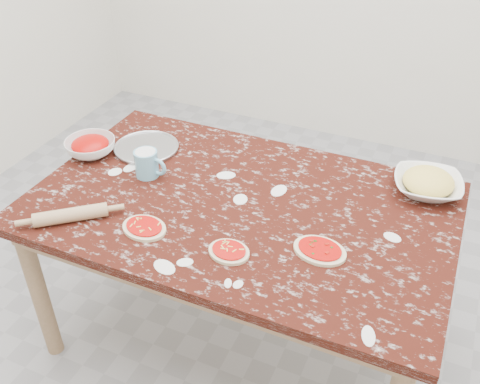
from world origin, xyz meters
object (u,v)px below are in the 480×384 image
Objects in this scene: pizza_tray at (146,148)px; cheese_bowl at (427,185)px; flour_mug at (147,163)px; worktable at (240,220)px; sauce_bowl at (91,147)px; rolling_pin at (71,215)px.

cheese_bowl reaches higher than pizza_tray.
pizza_tray is 1.95× the size of flour_mug.
worktable is 0.75m from sauce_bowl.
flour_mug reaches higher than rolling_pin.
sauce_bowl is at bearing 171.97° from flour_mug.
rolling_pin is at bearing -87.58° from pizza_tray.
flour_mug is 0.54× the size of rolling_pin.
worktable is at bearing -5.11° from sauce_bowl.
rolling_pin is (0.22, -0.42, -0.01)m from sauce_bowl.
cheese_bowl is at bearing 29.34° from worktable.
flour_mug is at bearing 177.11° from worktable.
rolling_pin is (-0.10, -0.37, -0.03)m from flour_mug.
sauce_bowl reaches higher than rolling_pin.
pizza_tray is 1.29× the size of sauce_bowl.
pizza_tray is 0.55m from rolling_pin.
rolling_pin reaches higher than pizza_tray.
flour_mug reaches higher than worktable.
sauce_bowl is 1.51× the size of flour_mug.
sauce_bowl reaches higher than cheese_bowl.
pizza_tray is 1.20m from cheese_bowl.
rolling_pin is at bearing -104.68° from flour_mug.
pizza_tray is 1.06× the size of rolling_pin.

